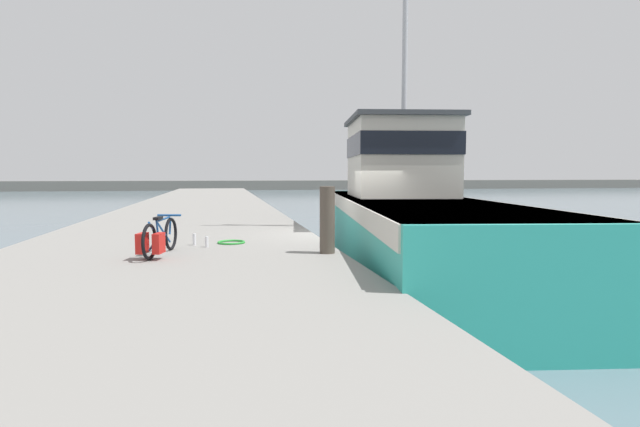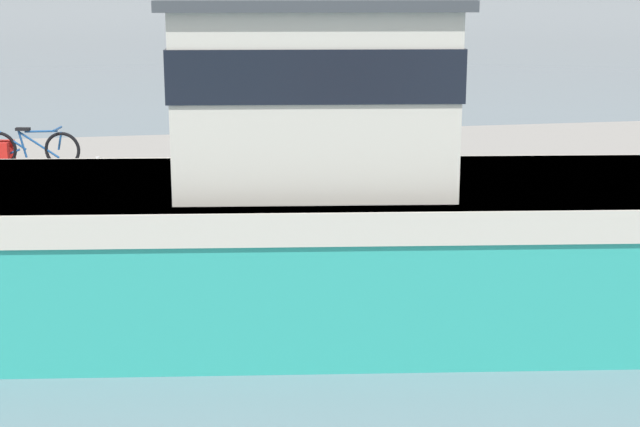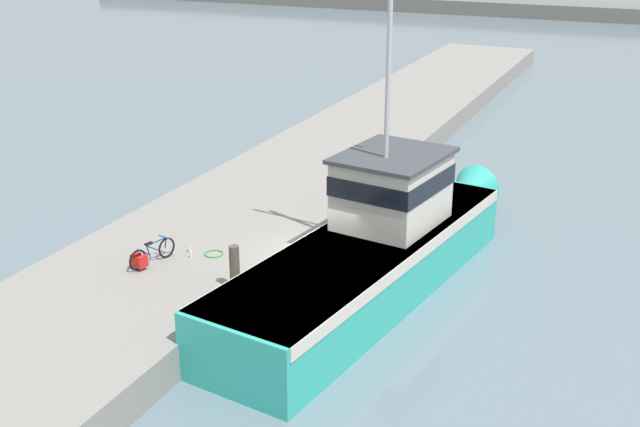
% 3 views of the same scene
% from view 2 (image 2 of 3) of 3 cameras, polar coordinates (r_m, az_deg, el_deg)
% --- Properties ---
extents(ground_plane, '(320.00, 320.00, 0.00)m').
position_cam_2_polar(ground_plane, '(13.69, -7.10, -4.28)').
color(ground_plane, slate).
extents(dock_pier, '(6.35, 80.00, 0.98)m').
position_cam_2_polar(dock_pier, '(17.50, -7.98, 1.36)').
color(dock_pier, gray).
rests_on(dock_pier, ground_plane).
extents(fishing_boat_main, '(4.94, 14.84, 10.43)m').
position_cam_2_polar(fishing_boat_main, '(11.81, -4.46, -0.12)').
color(fishing_boat_main, teal).
rests_on(fishing_boat_main, ground_plane).
extents(bicycle_touring, '(0.67, 1.68, 0.69)m').
position_cam_2_polar(bicycle_touring, '(17.55, -17.01, 3.60)').
color(bicycle_touring, black).
rests_on(bicycle_touring, dock_pier).
extents(hose_coil, '(0.57, 0.57, 0.04)m').
position_cam_2_polar(hose_coil, '(16.23, -12.32, 2.04)').
color(hose_coil, green).
rests_on(hose_coil, dock_pier).
extents(water_bottle_by_bike, '(0.07, 0.07, 0.21)m').
position_cam_2_polar(water_bottle_by_bike, '(16.71, -13.95, 2.58)').
color(water_bottle_by_bike, silver).
rests_on(water_bottle_by_bike, dock_pier).
extents(water_bottle_on_curb, '(0.07, 0.07, 0.24)m').
position_cam_2_polar(water_bottle_on_curb, '(16.94, -12.80, 2.84)').
color(water_bottle_on_curb, silver).
rests_on(water_bottle_on_curb, dock_pier).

